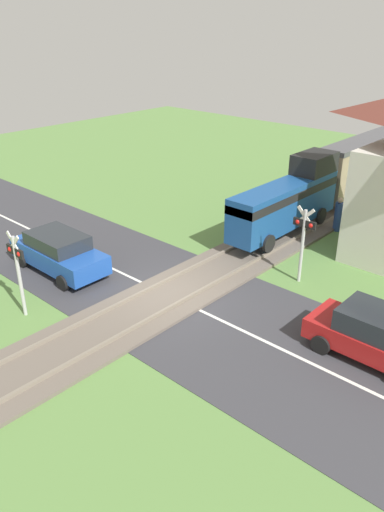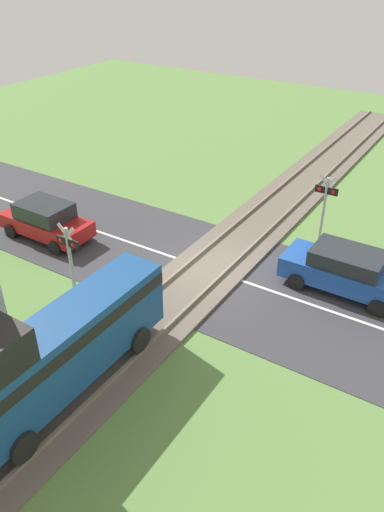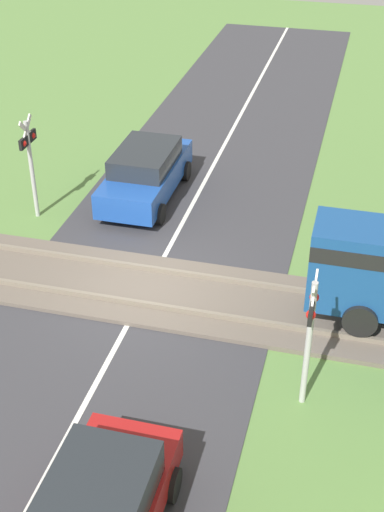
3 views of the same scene
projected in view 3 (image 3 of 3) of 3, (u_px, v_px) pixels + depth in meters
name	position (u px, v px, depth m)	size (l,w,h in m)	color
ground_plane	(146.00, 291.00, 17.13)	(60.00, 60.00, 0.00)	#5B8442
road_surface	(146.00, 291.00, 17.13)	(48.00, 6.40, 0.02)	#38383D
track_bed	(146.00, 289.00, 17.10)	(2.80, 48.00, 0.24)	#665B51
car_near_crossing	(146.00, 172.00, 20.73)	(4.30, 1.87, 1.56)	#1E4CA8
crossing_signal_west_approach	(30.00, 154.00, 19.20)	(0.90, 0.18, 2.96)	#B7B7B7
crossing_signal_east_approach	(310.00, 325.00, 13.00)	(0.90, 0.18, 2.96)	#B7B7B7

